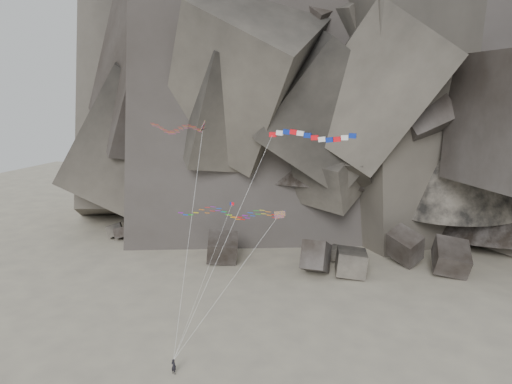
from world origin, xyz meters
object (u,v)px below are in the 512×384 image
(kite_flyer, at_px, (174,365))
(parafoil_kite, at_px, (225,212))
(banner_kite, at_px, (311,137))
(pennant_kite, at_px, (220,234))
(delta_kite, at_px, (174,128))

(kite_flyer, distance_m, parafoil_kite, 18.88)
(banner_kite, height_order, pennant_kite, banner_kite)
(kite_flyer, height_order, delta_kite, delta_kite)
(parafoil_kite, xyz_separation_m, pennant_kite, (0.50, -2.82, -1.98))
(delta_kite, relative_size, parafoil_kite, 1.64)
(delta_kite, xyz_separation_m, pennant_kite, (7.24, -3.11, -12.16))
(kite_flyer, xyz_separation_m, parafoil_kite, (3.22, 8.63, 16.48))
(kite_flyer, bearing_deg, parafoil_kite, -95.11)
(kite_flyer, bearing_deg, banner_kite, -127.35)
(kite_flyer, relative_size, banner_kite, 0.08)
(parafoil_kite, bearing_deg, kite_flyer, -127.78)
(delta_kite, xyz_separation_m, parafoil_kite, (6.74, -0.29, -10.18))
(delta_kite, relative_size, pennant_kite, 1.55)
(kite_flyer, xyz_separation_m, pennant_kite, (3.73, 5.81, 14.50))
(delta_kite, xyz_separation_m, banner_kite, (16.97, 1.32, -0.68))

